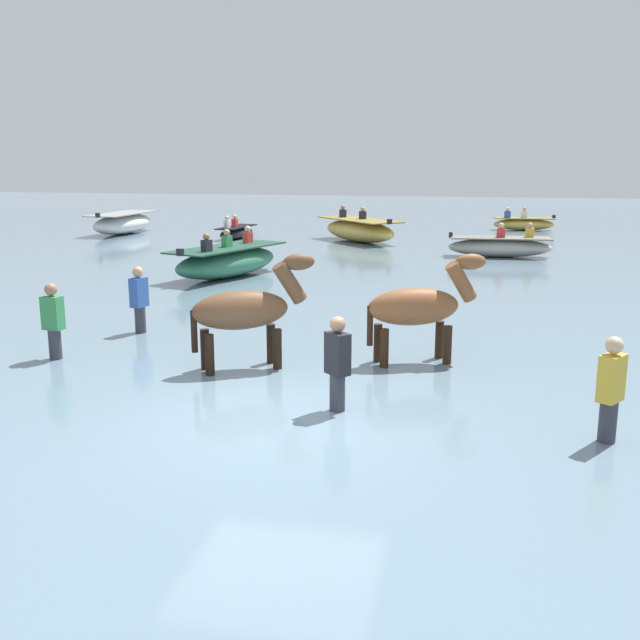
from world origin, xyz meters
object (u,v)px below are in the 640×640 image
(boat_mid_channel, at_px, (359,230))
(boat_near_starboard, at_px, (500,247))
(person_wading_close, at_px, (337,375))
(horse_lead_bay, at_px, (246,313))
(person_onlooker_right, at_px, (54,330))
(horse_trailing_chestnut, at_px, (418,310))
(boat_far_offshore, at_px, (236,232))
(person_spectator_far, at_px, (140,307))
(boat_far_inshore, at_px, (123,223))
(boat_mid_outer, at_px, (524,224))
(boat_near_port, at_px, (227,261))
(person_onlooker_left, at_px, (609,402))

(boat_mid_channel, xyz_separation_m, boat_near_starboard, (5.22, -3.57, -0.11))
(boat_mid_channel, height_order, person_wading_close, boat_mid_channel)
(horse_lead_bay, bearing_deg, person_onlooker_right, -178.18)
(boat_mid_channel, distance_m, person_onlooker_right, 18.03)
(horse_trailing_chestnut, distance_m, person_wading_close, 2.67)
(boat_far_offshore, relative_size, person_spectator_far, 1.65)
(boat_far_inshore, height_order, person_onlooker_right, person_onlooker_right)
(person_spectator_far, xyz_separation_m, person_wading_close, (4.36, -3.51, 0.00))
(boat_mid_outer, height_order, person_onlooker_right, person_onlooker_right)
(boat_far_offshore, height_order, boat_near_starboard, boat_near_starboard)
(boat_far_offshore, distance_m, boat_far_inshore, 5.46)
(boat_near_starboard, bearing_deg, horse_trailing_chestnut, -97.28)
(boat_near_port, bearing_deg, horse_lead_bay, -69.45)
(boat_far_offshore, relative_size, boat_far_inshore, 0.64)
(person_spectator_far, bearing_deg, person_onlooker_right, -105.45)
(boat_mid_channel, xyz_separation_m, boat_far_inshore, (-10.38, 0.95, 0.00))
(boat_near_port, bearing_deg, boat_near_starboard, 37.61)
(boat_far_offshore, distance_m, boat_mid_channel, 5.01)
(boat_mid_outer, distance_m, person_wading_close, 25.74)
(person_spectator_far, bearing_deg, horse_lead_bay, -35.41)
(boat_mid_channel, relative_size, person_wading_close, 2.52)
(horse_trailing_chestnut, bearing_deg, boat_near_starboard, 82.72)
(horse_trailing_chestnut, distance_m, person_onlooker_left, 3.78)
(boat_near_starboard, distance_m, person_onlooker_right, 16.14)
(boat_near_starboard, xyz_separation_m, person_spectator_far, (-6.89, -12.35, 0.15))
(person_onlooker_right, bearing_deg, boat_far_offshore, 98.82)
(boat_far_offshore, height_order, person_onlooker_left, person_onlooker_left)
(boat_mid_channel, height_order, person_spectator_far, boat_mid_channel)
(person_spectator_far, bearing_deg, boat_mid_channel, 83.98)
(person_onlooker_right, bearing_deg, boat_near_port, 89.97)
(horse_trailing_chestnut, distance_m, person_spectator_far, 5.30)
(person_spectator_far, height_order, person_wading_close, same)
(person_wading_close, bearing_deg, horse_trailing_chestnut, 71.63)
(boat_far_inshore, relative_size, boat_near_port, 1.02)
(person_spectator_far, bearing_deg, boat_near_port, 94.69)
(person_onlooker_right, bearing_deg, horse_lead_bay, 1.82)
(boat_far_inshore, height_order, person_spectator_far, person_spectator_far)
(boat_far_inshore, distance_m, person_spectator_far, 18.98)
(person_spectator_far, bearing_deg, person_onlooker_left, -27.41)
(boat_far_offshore, height_order, boat_mid_channel, boat_mid_channel)
(horse_lead_bay, distance_m, person_spectator_far, 3.26)
(boat_far_offshore, bearing_deg, person_wading_close, -68.43)
(horse_trailing_chestnut, bearing_deg, boat_far_inshore, 127.88)
(boat_mid_channel, bearing_deg, person_onlooker_right, -97.09)
(horse_trailing_chestnut, xyz_separation_m, boat_mid_outer, (3.05, 22.95, -0.56))
(horse_lead_bay, distance_m, horse_trailing_chestnut, 2.69)
(boat_far_inshore, bearing_deg, boat_near_starboard, -16.15)
(boat_far_inshore, xyz_separation_m, boat_near_port, (8.16, -10.25, -0.02))
(horse_lead_bay, distance_m, boat_near_starboard, 14.86)
(boat_near_port, bearing_deg, boat_mid_channel, 76.57)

